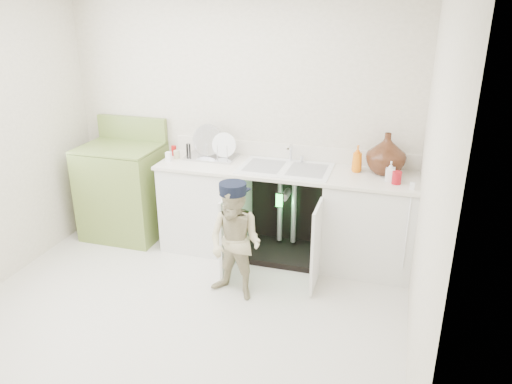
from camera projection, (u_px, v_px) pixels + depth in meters
The scene contains 5 objects.
ground at pixel (183, 313), 4.04m from camera, with size 3.50×3.50×0.00m, color beige.
room_shell at pixel (173, 167), 3.58m from camera, with size 6.00×5.50×1.26m.
counter_run at pixel (289, 209), 4.79m from camera, with size 2.44×1.02×1.27m.
avocado_stove at pixel (124, 190), 5.22m from camera, with size 0.79×0.65×1.22m.
repair_worker at pixel (235, 242), 4.10m from camera, with size 0.57×0.73×1.02m.
Camera 1 is at (1.54, -3.09, 2.40)m, focal length 35.00 mm.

